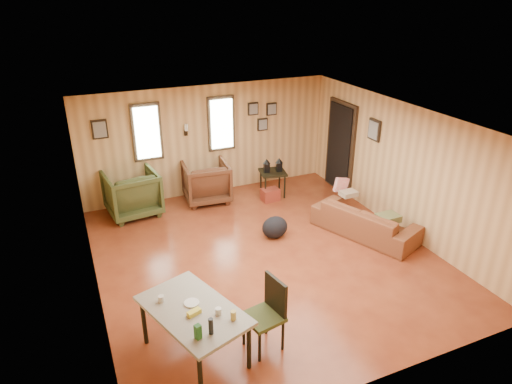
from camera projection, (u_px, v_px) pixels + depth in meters
room at (268, 185)px, 7.69m from camera, size 5.54×6.04×2.44m
sofa at (366, 216)px, 8.42m from camera, size 1.27×2.03×0.77m
recliner_brown at (206, 180)px, 9.74m from camera, size 1.00×0.95×0.95m
recliner_green at (132, 191)px, 9.14m from camera, size 1.09×1.03×1.02m
end_table at (142, 189)px, 9.56m from camera, size 0.56×0.52×0.66m
side_table at (273, 170)px, 9.96m from camera, size 0.63×0.63×0.86m
cooler at (270, 195)px, 9.88m from camera, size 0.38×0.28×0.27m
backpack at (275, 227)px, 8.39m from camera, size 0.50×0.39×0.42m
sofa_pillows at (365, 203)px, 8.68m from camera, size 0.43×1.64×0.34m
dining_table at (194, 314)px, 5.51m from camera, size 1.25×1.61×0.93m
dining_chair at (268, 310)px, 5.73m from camera, size 0.52×0.52×0.98m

